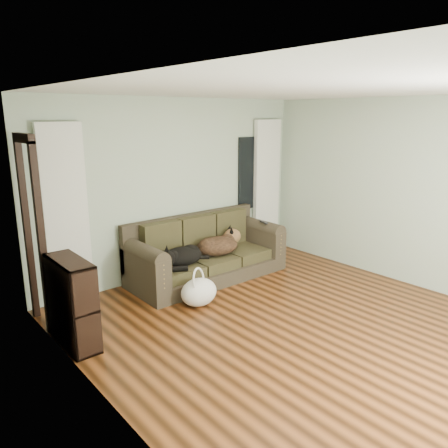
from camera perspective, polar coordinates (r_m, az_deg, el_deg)
floor at (r=5.14m, az=10.36°, el=-13.44°), size 5.00×5.00×0.00m
ceiling at (r=4.57m, az=11.85°, el=16.87°), size 5.00×5.00×0.00m
wall_back at (r=6.52m, az=-6.18°, el=4.71°), size 4.50×0.04×2.60m
wall_left at (r=3.32m, az=-14.54°, el=-4.93°), size 0.04×5.00×2.60m
wall_right at (r=6.56m, az=23.68°, el=3.65°), size 0.04×5.00×2.60m
curtain_left at (r=5.73m, az=-19.95°, el=1.10°), size 0.55×0.08×2.25m
curtain_right at (r=7.62m, az=5.56°, el=4.94°), size 0.55×0.08×2.25m
window_pane at (r=7.38m, az=3.40°, el=6.64°), size 0.50×0.03×1.20m
door_casing at (r=5.27m, az=-23.55°, el=-1.47°), size 0.07×0.60×2.10m
sofa at (r=6.40m, az=-2.11°, el=-3.24°), size 2.34×1.01×0.96m
dog_black_lab at (r=5.99m, az=-5.74°, el=-4.21°), size 0.64×0.47×0.25m
dog_shepherd at (r=6.45m, az=-0.65°, el=-2.70°), size 0.74×0.58×0.30m
tv_remote at (r=6.82m, az=5.23°, el=0.24°), size 0.08×0.17×0.02m
tote_bag at (r=5.59m, az=-3.30°, el=-9.04°), size 0.55×0.47×0.35m
bookshelf at (r=4.83m, az=-19.22°, el=-9.32°), size 0.37×0.78×0.93m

